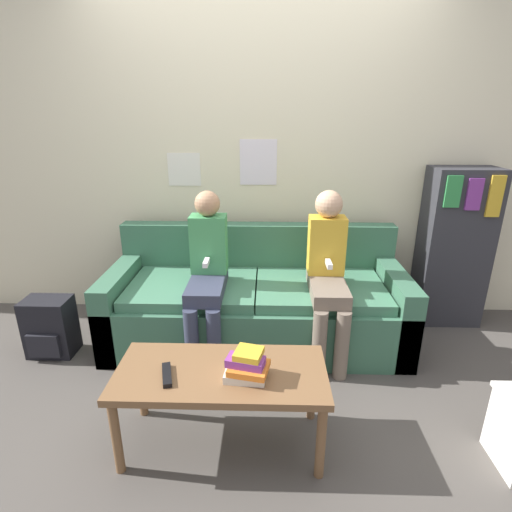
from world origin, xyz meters
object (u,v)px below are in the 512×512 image
(couch, at_px, (257,303))
(bookshelf, at_px, (454,248))
(tv_remote, at_px, (167,375))
(backpack, at_px, (50,327))
(coffee_table, at_px, (221,379))
(person_left, at_px, (207,269))
(person_right, at_px, (328,269))

(couch, height_order, bookshelf, bookshelf)
(tv_remote, xyz_separation_m, backpack, (-1.02, 0.82, -0.24))
(tv_remote, bearing_deg, couch, 54.82)
(coffee_table, relative_size, backpack, 2.46)
(person_left, bearing_deg, tv_remote, -94.14)
(couch, relative_size, person_right, 1.86)
(coffee_table, bearing_deg, backpack, 148.82)
(bookshelf, bearing_deg, tv_remote, -143.50)
(coffee_table, distance_m, backpack, 1.49)
(couch, relative_size, backpack, 5.09)
(backpack, bearing_deg, tv_remote, -38.82)
(couch, relative_size, tv_remote, 11.92)
(couch, bearing_deg, backpack, -169.39)
(person_left, distance_m, person_right, 0.79)
(coffee_table, relative_size, person_right, 0.90)
(couch, relative_size, person_left, 1.87)
(coffee_table, distance_m, bookshelf, 2.13)
(person_right, relative_size, tv_remote, 6.40)
(couch, bearing_deg, person_right, -21.57)
(person_right, distance_m, tv_remote, 1.26)
(person_left, bearing_deg, person_right, 0.21)
(person_left, relative_size, backpack, 2.71)
(person_left, relative_size, person_right, 0.99)
(couch, xyz_separation_m, person_left, (-0.32, -0.19, 0.34))
(backpack, bearing_deg, person_right, 2.36)
(person_left, xyz_separation_m, backpack, (-1.09, -0.07, -0.41))
(couch, bearing_deg, coffee_table, -97.80)
(bookshelf, bearing_deg, backpack, -168.83)
(coffee_table, bearing_deg, bookshelf, 39.22)
(couch, height_order, tv_remote, couch)
(coffee_table, relative_size, bookshelf, 0.83)
(person_right, height_order, tv_remote, person_right)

